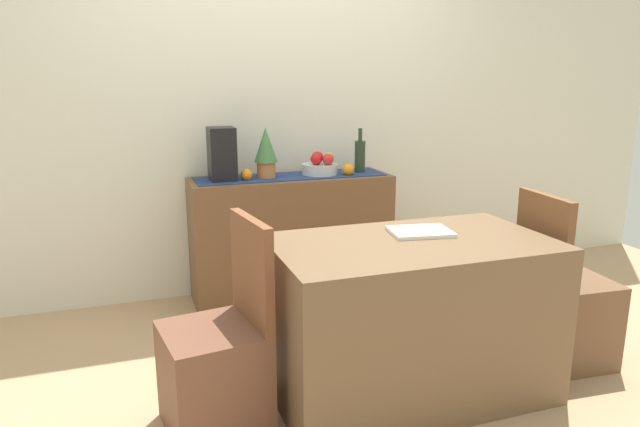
% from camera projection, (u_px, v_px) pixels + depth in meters
% --- Properties ---
extents(ground_plane, '(6.40, 6.40, 0.02)m').
position_uv_depth(ground_plane, '(331.00, 359.00, 3.06)').
color(ground_plane, tan).
rests_on(ground_plane, ground).
extents(room_wall_rear, '(6.40, 0.06, 2.70)m').
position_uv_depth(room_wall_rear, '(271.00, 93.00, 3.83)').
color(room_wall_rear, silver).
rests_on(room_wall_rear, ground).
extents(sideboard_console, '(1.31, 0.42, 0.82)m').
position_uv_depth(sideboard_console, '(292.00, 237.00, 3.82)').
color(sideboard_console, brown).
rests_on(sideboard_console, ground).
extents(table_runner, '(1.23, 0.32, 0.01)m').
position_uv_depth(table_runner, '(291.00, 176.00, 3.73)').
color(table_runner, navy).
rests_on(table_runner, sideboard_console).
extents(fruit_bowl, '(0.23, 0.23, 0.07)m').
position_uv_depth(fruit_bowl, '(320.00, 169.00, 3.78)').
color(fruit_bowl, silver).
rests_on(fruit_bowl, table_runner).
extents(apple_upper, '(0.08, 0.08, 0.08)m').
position_uv_depth(apple_upper, '(317.00, 157.00, 3.80)').
color(apple_upper, red).
rests_on(apple_upper, fruit_bowl).
extents(apple_rear, '(0.07, 0.07, 0.07)m').
position_uv_depth(apple_rear, '(316.00, 159.00, 3.73)').
color(apple_rear, red).
rests_on(apple_rear, fruit_bowl).
extents(apple_left, '(0.07, 0.07, 0.07)m').
position_uv_depth(apple_left, '(328.00, 159.00, 3.73)').
color(apple_left, red).
rests_on(apple_left, fruit_bowl).
extents(apple_right, '(0.07, 0.07, 0.07)m').
position_uv_depth(apple_right, '(329.00, 158.00, 3.80)').
color(apple_right, gold).
rests_on(apple_right, fruit_bowl).
extents(wine_bottle, '(0.07, 0.07, 0.30)m').
position_uv_depth(wine_bottle, '(360.00, 156.00, 3.86)').
color(wine_bottle, '#233822').
rests_on(wine_bottle, sideboard_console).
extents(coffee_maker, '(0.16, 0.18, 0.33)m').
position_uv_depth(coffee_maker, '(222.00, 154.00, 3.55)').
color(coffee_maker, black).
rests_on(coffee_maker, sideboard_console).
extents(potted_plant, '(0.15, 0.15, 0.33)m').
position_uv_depth(potted_plant, '(266.00, 151.00, 3.64)').
color(potted_plant, '#BC7440').
rests_on(potted_plant, sideboard_console).
extents(orange_loose_near_bowl, '(0.07, 0.07, 0.07)m').
position_uv_depth(orange_loose_near_bowl, '(247.00, 175.00, 3.59)').
color(orange_loose_near_bowl, orange).
rests_on(orange_loose_near_bowl, sideboard_console).
extents(orange_loose_end, '(0.08, 0.08, 0.08)m').
position_uv_depth(orange_loose_end, '(348.00, 170.00, 3.76)').
color(orange_loose_end, orange).
rests_on(orange_loose_end, sideboard_console).
extents(dining_table, '(1.26, 0.72, 0.74)m').
position_uv_depth(dining_table, '(410.00, 317.00, 2.66)').
color(dining_table, brown).
rests_on(dining_table, ground).
extents(open_book, '(0.31, 0.25, 0.02)m').
position_uv_depth(open_book, '(420.00, 232.00, 2.69)').
color(open_book, white).
rests_on(open_book, dining_table).
extents(chair_near_window, '(0.45, 0.45, 0.90)m').
position_uv_depth(chair_near_window, '(218.00, 369.00, 2.40)').
color(chair_near_window, brown).
rests_on(chair_near_window, ground).
extents(chair_by_corner, '(0.43, 0.43, 0.90)m').
position_uv_depth(chair_by_corner, '(563.00, 313.00, 2.97)').
color(chair_by_corner, brown).
rests_on(chair_by_corner, ground).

